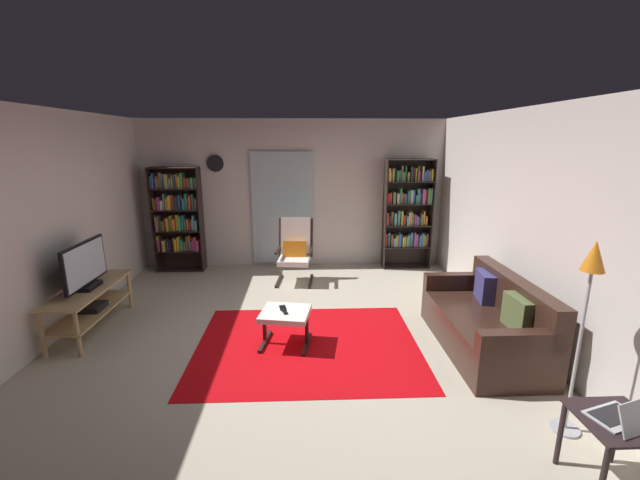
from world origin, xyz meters
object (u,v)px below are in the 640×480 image
object	(u,v)px
bookshelf_near_sofa	(407,211)
leather_sofa	(487,323)
lounge_armchair	(295,248)
wall_clock	(215,163)
television	(85,267)
bookshelf_near_tv	(178,216)
floor_lamp_by_sofa	(589,290)
side_table	(614,434)
ottoman	(285,317)
tv_stand	(90,302)
laptop	(627,416)
cell_phone	(283,308)
tv_remote	(284,311)

from	to	relation	value
bookshelf_near_sofa	leather_sofa	bearing A→B (deg)	-86.82
lounge_armchair	bookshelf_near_sofa	bearing A→B (deg)	17.97
wall_clock	lounge_armchair	bearing A→B (deg)	-30.68
television	bookshelf_near_tv	xyz separation A→B (m)	(0.39, 2.30, 0.17)
floor_lamp_by_sofa	side_table	xyz separation A→B (m)	(-0.08, -0.53, -0.78)
leather_sofa	ottoman	size ratio (longest dim) A/B	2.88
television	side_table	bearing A→B (deg)	-28.36
leather_sofa	tv_stand	bearing A→B (deg)	172.02
television	ottoman	xyz separation A→B (m)	(2.35, -0.48, -0.46)
lounge_armchair	ottoman	bearing A→B (deg)	-91.74
tv_stand	laptop	distance (m)	5.21
tv_stand	side_table	size ratio (longest dim) A/B	2.69
television	bookshelf_near_tv	distance (m)	2.34
bookshelf_near_sofa	laptop	distance (m)	4.84
tv_stand	television	distance (m)	0.44
laptop	wall_clock	distance (m)	6.24
cell_phone	floor_lamp_by_sofa	distance (m)	2.87
tv_stand	bookshelf_near_sofa	world-z (taller)	bookshelf_near_sofa
ottoman	lounge_armchair	bearing A→B (deg)	88.26
floor_lamp_by_sofa	laptop	bearing A→B (deg)	-95.85
television	ottoman	size ratio (longest dim) A/B	1.48
bookshelf_near_tv	floor_lamp_by_sofa	world-z (taller)	bookshelf_near_tv
lounge_armchair	ottoman	xyz separation A→B (m)	(-0.07, -2.15, -0.20)
leather_sofa	tv_remote	distance (m)	2.22
tv_stand	floor_lamp_by_sofa	world-z (taller)	floor_lamp_by_sofa
bookshelf_near_tv	bookshelf_near_sofa	world-z (taller)	bookshelf_near_sofa
floor_lamp_by_sofa	side_table	distance (m)	0.95
television	lounge_armchair	bearing A→B (deg)	34.75
television	leather_sofa	distance (m)	4.63
floor_lamp_by_sofa	side_table	size ratio (longest dim) A/B	3.02
ottoman	side_table	size ratio (longest dim) A/B	1.16
tv_stand	floor_lamp_by_sofa	xyz separation A→B (m)	(4.63, -1.93, 0.83)
tv_stand	wall_clock	bearing A→B (deg)	67.15
leather_sofa	cell_phone	xyz separation A→B (m)	(-2.24, 0.24, 0.11)
bookshelf_near_tv	floor_lamp_by_sofa	bearing A→B (deg)	-44.89
tv_stand	lounge_armchair	distance (m)	2.95
ottoman	cell_phone	distance (m)	0.11
bookshelf_near_tv	ottoman	world-z (taller)	bookshelf_near_tv
leather_sofa	floor_lamp_by_sofa	distance (m)	1.56
tv_stand	leather_sofa	distance (m)	4.61
tv_remote	bookshelf_near_sofa	bearing A→B (deg)	34.86
tv_stand	cell_phone	world-z (taller)	tv_stand
tv_stand	lounge_armchair	size ratio (longest dim) A/B	1.35
television	laptop	size ratio (longest dim) A/B	2.26
cell_phone	tv_remote	bearing A→B (deg)	-87.98
floor_lamp_by_sofa	ottoman	bearing A→B (deg)	147.50
bookshelf_near_tv	floor_lamp_by_sofa	distance (m)	5.99
bookshelf_near_tv	ottoman	bearing A→B (deg)	-54.69
bookshelf_near_tv	laptop	world-z (taller)	bookshelf_near_tv
bookshelf_near_sofa	cell_phone	bearing A→B (deg)	-127.34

